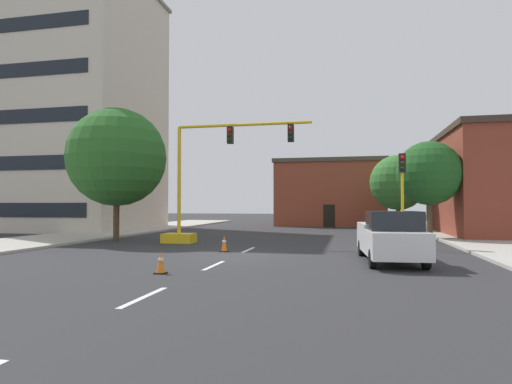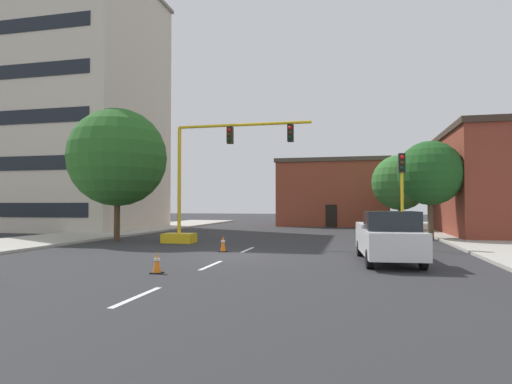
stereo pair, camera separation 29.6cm
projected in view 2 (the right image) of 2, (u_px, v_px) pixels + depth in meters
ground_plane at (234, 256)px, 18.72m from camera, size 160.00×160.00×0.00m
sidewalk_left at (81, 236)px, 29.48m from camera, size 6.00×56.00×0.14m
sidewalk_right at (505, 244)px, 23.55m from camera, size 6.00×56.00×0.14m
lane_stripe_seg_1 at (137, 297)px, 10.44m from camera, size 0.16×2.40×0.01m
lane_stripe_seg_2 at (211, 265)px, 15.80m from camera, size 0.16×2.40×0.01m
lane_stripe_seg_3 at (248, 250)px, 21.16m from camera, size 0.16×2.40×0.01m
building_tall_left at (75, 108)px, 38.98m from camera, size 13.85×12.20×21.89m
building_brick_center at (334, 193)px, 46.54m from camera, size 11.29×10.08×6.84m
traffic_signal_gantry at (197, 205)px, 24.83m from camera, size 8.62×1.20×6.83m
traffic_light_pole_right at (402, 179)px, 21.53m from camera, size 0.32×0.47×4.80m
tree_right_far at (400, 182)px, 36.42m from camera, size 4.70×4.70×6.45m
tree_left_near at (118, 158)px, 26.26m from camera, size 5.96×5.96×8.09m
tree_right_mid at (430, 173)px, 26.98m from camera, size 4.04×4.04×6.23m
pickup_truck_white at (388, 237)px, 16.65m from camera, size 2.42×5.54×1.99m
traffic_cone_roadside_a at (157, 263)px, 13.97m from camera, size 0.36×0.36×0.72m
traffic_cone_roadside_b at (223, 244)px, 20.32m from camera, size 0.36×0.36×0.77m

